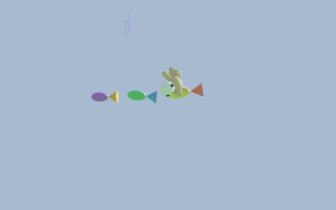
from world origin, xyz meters
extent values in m
ellipsoid|color=tan|center=(1.74, 4.96, 12.82)|extent=(0.92, 0.79, 1.13)
sphere|color=tan|center=(1.74, 4.96, 13.66)|extent=(0.77, 0.77, 0.77)
sphere|color=beige|center=(1.74, 4.63, 13.60)|extent=(0.33, 0.33, 0.33)
sphere|color=tan|center=(1.46, 4.96, 13.96)|extent=(0.32, 0.32, 0.32)
cylinder|color=tan|center=(1.07, 4.96, 13.02)|extent=(0.67, 0.30, 0.52)
sphere|color=tan|center=(1.49, 4.96, 12.29)|extent=(0.42, 0.42, 0.42)
sphere|color=tan|center=(2.02, 4.96, 13.96)|extent=(0.32, 0.32, 0.32)
cylinder|color=tan|center=(2.41, 4.96, 13.02)|extent=(0.67, 0.30, 0.52)
sphere|color=tan|center=(1.99, 4.96, 12.29)|extent=(0.42, 0.42, 0.42)
sphere|color=white|center=(0.90, 4.74, 11.65)|extent=(0.74, 0.74, 0.74)
sphere|color=black|center=(1.24, 4.74, 11.65)|extent=(0.21, 0.21, 0.21)
sphere|color=black|center=(0.82, 4.97, 11.89)|extent=(0.21, 0.21, 0.21)
sphere|color=black|center=(0.90, 4.41, 11.60)|extent=(0.21, 0.21, 0.21)
sphere|color=black|center=(1.06, 4.86, 11.38)|extent=(0.21, 0.21, 0.21)
ellipsoid|color=yellow|center=(2.94, 5.78, 13.67)|extent=(1.41, 1.59, 0.61)
cone|color=red|center=(3.58, 4.87, 13.67)|extent=(1.19, 1.16, 0.90)
sphere|color=black|center=(2.68, 6.16, 13.84)|extent=(0.16, 0.16, 0.16)
ellipsoid|color=green|center=(1.15, 7.76, 13.62)|extent=(1.36, 1.27, 0.58)
cone|color=blue|center=(1.88, 7.20, 13.62)|extent=(1.04, 1.08, 0.85)
sphere|color=black|center=(0.84, 8.00, 13.77)|extent=(0.15, 0.15, 0.15)
ellipsoid|color=purple|center=(-0.43, 9.58, 13.68)|extent=(1.22, 1.22, 0.55)
cone|color=orange|center=(0.16, 8.99, 13.68)|extent=(0.99, 0.99, 0.81)
sphere|color=black|center=(-0.68, 9.83, 13.83)|extent=(0.14, 0.14, 0.14)
cube|color=blue|center=(-1.56, 5.70, 17.13)|extent=(0.67, 0.79, 1.02)
cylinder|color=purple|center=(-1.69, 5.66, 15.87)|extent=(0.03, 0.26, 1.86)
cylinder|color=purple|center=(-1.44, 5.73, 16.17)|extent=(0.03, 0.20, 1.27)
camera|label=1|loc=(-5.38, -1.72, 1.49)|focal=28.00mm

